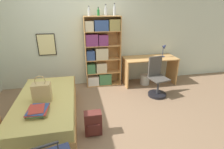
{
  "coord_description": "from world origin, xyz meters",
  "views": [
    {
      "loc": [
        -0.04,
        -2.84,
        1.98
      ],
      "look_at": [
        0.57,
        0.19,
        0.75
      ],
      "focal_mm": 28.0,
      "sensor_mm": 36.0,
      "label": 1
    }
  ],
  "objects_px": {
    "bottle_brown": "(98,12)",
    "bottle_blue": "(114,11)",
    "bed": "(47,110)",
    "bottle_green": "(89,12)",
    "desk_lamp": "(164,48)",
    "backpack": "(93,123)",
    "bookcase": "(100,52)",
    "waste_bin": "(145,79)",
    "desk_chair": "(157,83)",
    "handbag": "(42,92)",
    "bottle_clear": "(106,11)",
    "desk": "(150,65)",
    "book_stack_on_bed": "(38,111)"
  },
  "relations": [
    {
      "from": "bottle_brown",
      "to": "bottle_blue",
      "type": "xyz_separation_m",
      "value": [
        0.38,
        -0.02,
        0.03
      ]
    },
    {
      "from": "bed",
      "to": "bottle_green",
      "type": "distance_m",
      "value": 2.31
    },
    {
      "from": "desk_lamp",
      "to": "backpack",
      "type": "distance_m",
      "value": 2.79
    },
    {
      "from": "bookcase",
      "to": "waste_bin",
      "type": "height_order",
      "value": "bookcase"
    },
    {
      "from": "bed",
      "to": "backpack",
      "type": "height_order",
      "value": "bed"
    },
    {
      "from": "desk_chair",
      "to": "backpack",
      "type": "height_order",
      "value": "desk_chair"
    },
    {
      "from": "handbag",
      "to": "desk_lamp",
      "type": "relative_size",
      "value": 1.27
    },
    {
      "from": "bookcase",
      "to": "backpack",
      "type": "bearing_deg",
      "value": -101.67
    },
    {
      "from": "handbag",
      "to": "bottle_brown",
      "type": "relative_size",
      "value": 2.36
    },
    {
      "from": "bottle_green",
      "to": "desk_chair",
      "type": "distance_m",
      "value": 2.26
    },
    {
      "from": "bookcase",
      "to": "desk_chair",
      "type": "bearing_deg",
      "value": -35.04
    },
    {
      "from": "handbag",
      "to": "bottle_clear",
      "type": "bearing_deg",
      "value": 48.28
    },
    {
      "from": "bed",
      "to": "desk",
      "type": "height_order",
      "value": "desk"
    },
    {
      "from": "desk_lamp",
      "to": "waste_bin",
      "type": "distance_m",
      "value": 0.96
    },
    {
      "from": "desk_lamp",
      "to": "waste_bin",
      "type": "xyz_separation_m",
      "value": [
        -0.5,
        -0.07,
        -0.81
      ]
    },
    {
      "from": "bed",
      "to": "bottle_blue",
      "type": "relative_size",
      "value": 6.97
    },
    {
      "from": "waste_bin",
      "to": "desk_lamp",
      "type": "bearing_deg",
      "value": 7.81
    },
    {
      "from": "bottle_clear",
      "to": "backpack",
      "type": "distance_m",
      "value": 2.6
    },
    {
      "from": "bed",
      "to": "bottle_brown",
      "type": "bearing_deg",
      "value": 50.68
    },
    {
      "from": "handbag",
      "to": "waste_bin",
      "type": "height_order",
      "value": "handbag"
    },
    {
      "from": "bottle_green",
      "to": "bottle_brown",
      "type": "relative_size",
      "value": 1.14
    },
    {
      "from": "book_stack_on_bed",
      "to": "desk",
      "type": "distance_m",
      "value": 3.02
    },
    {
      "from": "bottle_green",
      "to": "bookcase",
      "type": "bearing_deg",
      "value": -0.58
    },
    {
      "from": "bottle_clear",
      "to": "desk_chair",
      "type": "distance_m",
      "value": 2.06
    },
    {
      "from": "bookcase",
      "to": "bottle_brown",
      "type": "height_order",
      "value": "bottle_brown"
    },
    {
      "from": "bottle_blue",
      "to": "backpack",
      "type": "distance_m",
      "value": 2.63
    },
    {
      "from": "bottle_blue",
      "to": "waste_bin",
      "type": "bearing_deg",
      "value": -14.72
    },
    {
      "from": "desk_chair",
      "to": "desk_lamp",
      "type": "bearing_deg",
      "value": 56.38
    },
    {
      "from": "desk_lamp",
      "to": "bottle_clear",
      "type": "bearing_deg",
      "value": 172.99
    },
    {
      "from": "desk_chair",
      "to": "backpack",
      "type": "bearing_deg",
      "value": -146.34
    },
    {
      "from": "bookcase",
      "to": "desk",
      "type": "height_order",
      "value": "bookcase"
    },
    {
      "from": "bed",
      "to": "bookcase",
      "type": "relative_size",
      "value": 1.1
    },
    {
      "from": "bookcase",
      "to": "desk",
      "type": "relative_size",
      "value": 1.28
    },
    {
      "from": "bottle_clear",
      "to": "desk_chair",
      "type": "bearing_deg",
      "value": -40.33
    },
    {
      "from": "handbag",
      "to": "bookcase",
      "type": "distance_m",
      "value": 1.91
    },
    {
      "from": "book_stack_on_bed",
      "to": "desk_lamp",
      "type": "height_order",
      "value": "desk_lamp"
    },
    {
      "from": "bottle_blue",
      "to": "desk",
      "type": "relative_size",
      "value": 0.2
    },
    {
      "from": "bottle_green",
      "to": "bottle_clear",
      "type": "xyz_separation_m",
      "value": [
        0.39,
        0.04,
        0.01
      ]
    },
    {
      "from": "desk",
      "to": "bottle_green",
      "type": "bearing_deg",
      "value": 174.16
    },
    {
      "from": "desk_lamp",
      "to": "desk_chair",
      "type": "height_order",
      "value": "desk_lamp"
    },
    {
      "from": "desk",
      "to": "desk_chair",
      "type": "height_order",
      "value": "desk_chair"
    },
    {
      "from": "bed",
      "to": "bottle_clear",
      "type": "relative_size",
      "value": 7.65
    },
    {
      "from": "backpack",
      "to": "desk",
      "type": "bearing_deg",
      "value": 46.06
    },
    {
      "from": "bottle_clear",
      "to": "desk_lamp",
      "type": "height_order",
      "value": "bottle_clear"
    },
    {
      "from": "bottle_green",
      "to": "book_stack_on_bed",
      "type": "bearing_deg",
      "value": -117.17
    },
    {
      "from": "handbag",
      "to": "bookcase",
      "type": "bearing_deg",
      "value": 51.1
    },
    {
      "from": "book_stack_on_bed",
      "to": "bottle_green",
      "type": "distance_m",
      "value": 2.48
    },
    {
      "from": "backpack",
      "to": "desk_lamp",
      "type": "bearing_deg",
      "value": 40.52
    },
    {
      "from": "bottle_brown",
      "to": "desk",
      "type": "xyz_separation_m",
      "value": [
        1.3,
        -0.17,
        -1.31
      ]
    },
    {
      "from": "book_stack_on_bed",
      "to": "bottle_blue",
      "type": "relative_size",
      "value": 1.35
    }
  ]
}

